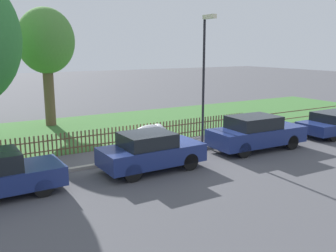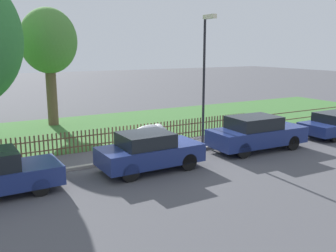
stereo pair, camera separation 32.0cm
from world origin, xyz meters
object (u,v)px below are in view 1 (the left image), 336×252
parked_car_red_compact (256,133)px  tree_mid_park (46,42)px  covered_motorcycle (151,135)px  parked_car_navy_estate (151,151)px  street_lamp (205,66)px

parked_car_red_compact → tree_mid_park: (-6.64, 10.21, 4.03)m
parked_car_red_compact → covered_motorcycle: 4.71m
parked_car_navy_estate → street_lamp: 5.05m
parked_car_navy_estate → parked_car_red_compact: parked_car_red_compact is taller
tree_mid_park → street_lamp: 9.99m
parked_car_red_compact → tree_mid_park: 12.83m
street_lamp → tree_mid_park: bearing=119.5°
parked_car_navy_estate → tree_mid_park: 11.23m
parked_car_navy_estate → parked_car_red_compact: size_ratio=0.86×
parked_car_red_compact → street_lamp: street_lamp is taller
parked_car_navy_estate → parked_car_red_compact: (5.45, 0.19, 0.04)m
parked_car_navy_estate → street_lamp: street_lamp is taller
parked_car_red_compact → street_lamp: bearing=139.8°
parked_car_navy_estate → parked_car_red_compact: bearing=0.8°
parked_car_navy_estate → covered_motorcycle: size_ratio=2.00×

